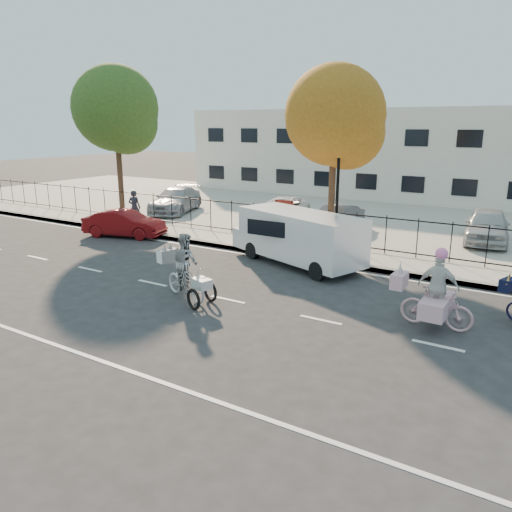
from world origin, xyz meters
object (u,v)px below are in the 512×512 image
Objects in this scene: red_sedan at (124,223)px; pedestrian at (135,207)px; zebra_trike at (186,273)px; lamppost at (338,175)px; white_van at (298,236)px; lot_car_a at (176,200)px; lot_car_c at (335,218)px; lot_car_b at (283,209)px; unicorn_bike at (436,299)px; lot_car_d at (487,226)px.

pedestrian is at bearing 15.98° from red_sedan.
lamppost is at bearing 5.69° from zebra_trike.
white_van is 10.20m from pedestrian.
lot_car_a is at bearing 60.02° from zebra_trike.
lot_car_c is (-1.49, 3.46, -2.38)m from lamppost.
lot_car_b is (-4.77, 4.32, -2.37)m from lamppost.
pedestrian is 3.88m from lot_car_a.
zebra_trike is at bearing -102.50° from lamppost.
zebra_trike is 10.79m from lot_car_c.
zebra_trike is (-1.62, -7.33, -2.34)m from lamppost.
pedestrian is 0.48× the size of lot_car_c.
white_van is at bearing -72.06° from lot_car_c.
unicorn_bike is 0.45× the size of lot_car_a.
zebra_trike is 0.54× the size of lot_car_b.
lamppost is at bearing 97.18° from white_van.
zebra_trike reaches higher than white_van.
zebra_trike is 14.33m from lot_car_a.
lot_car_b is 3.40m from lot_car_c.
lamppost is at bearing -144.25° from lot_car_d.
lot_car_a is at bearing 172.16° from white_van.
white_van is (-0.53, -2.30, -2.04)m from lamppost.
lot_car_a is at bearing -170.90° from lot_car_c.
lot_car_d reaches higher than lot_car_a.
unicorn_bike is 10.28m from lot_car_d.
pedestrian is 0.40× the size of lot_car_b.
lot_car_c reaches higher than red_sedan.
pedestrian reaches higher than lot_car_b.
white_van reaches higher than lot_car_b.
lamppost is 6.86m from lot_car_b.
zebra_trike is 0.62× the size of red_sedan.
unicorn_bike is at bearing -56.55° from lot_car_b.
zebra_trike is at bearing 103.79° from unicorn_bike.
lamppost is 7.86m from zebra_trike.
lot_car_a reaches higher than red_sedan.
lot_car_b is at bearing 173.75° from lot_car_c.
red_sedan is at bearing -166.26° from lamppost.
lot_car_a is (-0.62, 3.83, -0.17)m from pedestrian.
lot_car_a is 16.17m from lot_car_d.
unicorn_bike reaches higher than lot_car_b.
lot_car_a is 9.69m from lot_car_c.
unicorn_bike is at bearing -45.71° from lot_car_c.
lot_car_b is at bearing -10.36° from lot_car_a.
white_van is at bearing -68.49° from lot_car_b.
zebra_trike is at bearing -82.23° from white_van.
red_sedan is 8.08m from lot_car_b.
lot_car_d reaches higher than lot_car_b.
lot_car_b is at bearing 174.50° from lot_car_d.
lot_car_d is at bearing -80.85° from red_sedan.
lot_car_c is at bearing -175.45° from pedestrian.
pedestrian reaches higher than lot_car_a.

